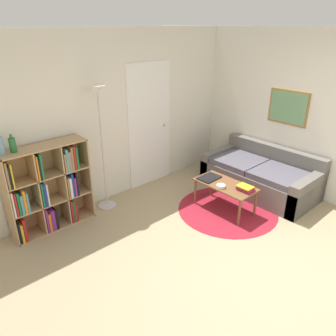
# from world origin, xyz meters

# --- Properties ---
(ground_plane) EXTENTS (14.00, 14.00, 0.00)m
(ground_plane) POSITION_xyz_m (0.00, 0.00, 0.00)
(ground_plane) COLOR tan
(wall_back) EXTENTS (7.34, 0.11, 2.60)m
(wall_back) POSITION_xyz_m (0.02, 2.69, 1.29)
(wall_back) COLOR silver
(wall_back) RESTS_ON ground_plane
(wall_right) EXTENTS (0.08, 5.67, 2.60)m
(wall_right) POSITION_xyz_m (2.20, 1.33, 1.30)
(wall_right) COLOR silver
(wall_right) RESTS_ON ground_plane
(rug) EXTENTS (1.52, 1.52, 0.01)m
(rug) POSITION_xyz_m (0.78, 1.08, 0.00)
(rug) COLOR maroon
(rug) RESTS_ON ground_plane
(bookshelf) EXTENTS (1.12, 0.34, 1.21)m
(bookshelf) POSITION_xyz_m (-1.40, 2.48, 0.59)
(bookshelf) COLOR tan
(bookshelf) RESTS_ON ground_plane
(floor_lamp) EXTENTS (0.28, 0.28, 1.88)m
(floor_lamp) POSITION_xyz_m (-0.52, 2.44, 1.47)
(floor_lamp) COLOR #B7B7BC
(floor_lamp) RESTS_ON ground_plane
(couch) EXTENTS (0.94, 1.84, 0.72)m
(couch) POSITION_xyz_m (1.74, 1.14, 0.26)
(couch) COLOR #66605B
(couch) RESTS_ON ground_plane
(coffee_table) EXTENTS (0.47, 0.93, 0.44)m
(coffee_table) POSITION_xyz_m (0.76, 1.14, 0.39)
(coffee_table) COLOR brown
(coffee_table) RESTS_ON ground_plane
(laptop) EXTENTS (0.35, 0.26, 0.02)m
(laptop) POSITION_xyz_m (0.72, 1.43, 0.45)
(laptop) COLOR black
(laptop) RESTS_ON coffee_table
(bowl) EXTENTS (0.13, 0.13, 0.05)m
(bowl) POSITION_xyz_m (0.61, 1.11, 0.46)
(bowl) COLOR silver
(bowl) RESTS_ON coffee_table
(book_stack_on_table) EXTENTS (0.18, 0.23, 0.07)m
(book_stack_on_table) POSITION_xyz_m (0.80, 0.82, 0.47)
(book_stack_on_table) COLOR #B21E23
(book_stack_on_table) RESTS_ON coffee_table
(bottle_left) EXTENTS (0.07, 0.07, 0.29)m
(bottle_left) POSITION_xyz_m (-1.85, 2.46, 1.33)
(bottle_left) COLOR #6B93A3
(bottle_left) RESTS_ON bookshelf
(bottle_middle) EXTENTS (0.08, 0.08, 0.23)m
(bottle_middle) POSITION_xyz_m (-1.72, 2.48, 1.30)
(bottle_middle) COLOR #236633
(bottle_middle) RESTS_ON bookshelf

